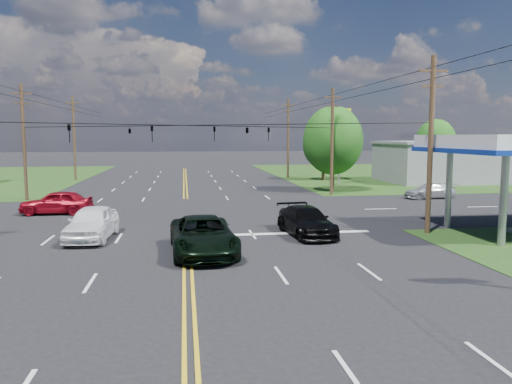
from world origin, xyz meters
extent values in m
plane|color=black|center=(0.00, 12.00, 0.00)|extent=(280.00, 280.00, 0.00)
cube|color=#1D3C13|center=(35.00, 44.00, 0.00)|extent=(46.00, 48.00, 0.03)
cube|color=silver|center=(5.00, 4.00, 0.00)|extent=(10.00, 0.50, 0.02)
cube|color=slate|center=(30.00, 32.00, 2.20)|extent=(14.00, 10.00, 4.40)
cylinder|color=#A5A5AA|center=(15.00, -0.50, 2.33)|extent=(0.36, 0.36, 4.65)
cylinder|color=#A5A5AA|center=(15.00, 4.50, 2.33)|extent=(0.36, 0.36, 4.65)
cylinder|color=#3E301A|center=(13.00, 3.00, 4.75)|extent=(0.28, 0.28, 9.50)
cube|color=#3E301A|center=(13.00, 3.00, 8.70)|extent=(1.60, 0.12, 0.12)
cube|color=#3E301A|center=(13.00, 3.00, 7.90)|extent=(1.20, 0.10, 0.10)
cylinder|color=#3E301A|center=(-13.00, 21.00, 4.75)|extent=(0.28, 0.28, 9.50)
cube|color=#3E301A|center=(-13.00, 21.00, 8.70)|extent=(1.60, 0.12, 0.12)
cube|color=#3E301A|center=(-13.00, 21.00, 7.90)|extent=(1.20, 0.10, 0.10)
cylinder|color=#3E301A|center=(13.00, 21.00, 4.75)|extent=(0.28, 0.28, 9.50)
cube|color=#3E301A|center=(13.00, 21.00, 8.70)|extent=(1.60, 0.12, 0.12)
cube|color=#3E301A|center=(13.00, 21.00, 7.90)|extent=(1.20, 0.10, 0.10)
cylinder|color=#3E301A|center=(-13.00, 40.00, 5.00)|extent=(0.28, 0.28, 10.00)
cube|color=#3E301A|center=(-13.00, 40.00, 9.20)|extent=(1.60, 0.12, 0.12)
cube|color=#3E301A|center=(-13.00, 40.00, 8.40)|extent=(1.20, 0.10, 0.10)
cylinder|color=#3E301A|center=(13.00, 40.00, 5.00)|extent=(0.28, 0.28, 10.00)
cube|color=#3E301A|center=(13.00, 40.00, 9.20)|extent=(1.60, 0.12, 0.12)
cube|color=#3E301A|center=(13.00, 40.00, 8.40)|extent=(1.20, 0.10, 0.10)
imported|color=black|center=(-6.50, 7.50, 5.42)|extent=(0.17, 0.21, 1.05)
imported|color=black|center=(-2.08, 10.56, 5.42)|extent=(0.17, 0.21, 1.05)
imported|color=black|center=(2.08, 13.44, 5.42)|extent=(0.17, 0.21, 1.05)
imported|color=black|center=(6.50, 16.50, 5.42)|extent=(0.17, 0.21, 1.05)
imported|color=black|center=(-3.90, 14.70, 5.70)|extent=(1.24, 0.26, 0.50)
imported|color=black|center=(3.90, 9.30, 5.70)|extent=(1.24, 0.26, 0.50)
cylinder|color=black|center=(13.00, 10.00, 8.90)|extent=(0.04, 100.00, 0.04)
cylinder|color=black|center=(13.00, 10.00, 8.30)|extent=(0.04, 100.00, 0.04)
cylinder|color=#3E301A|center=(14.00, 24.00, 1.65)|extent=(0.36, 0.36, 3.30)
ellipsoid|color=#124612|center=(14.00, 24.00, 4.88)|extent=(5.70, 5.70, 6.60)
cylinder|color=#3E301A|center=(16.50, 36.00, 1.43)|extent=(0.36, 0.36, 2.86)
ellipsoid|color=#124612|center=(16.50, 36.00, 4.23)|extent=(4.94, 4.94, 5.72)
cylinder|color=#3E301A|center=(34.00, 42.00, 1.54)|extent=(0.36, 0.36, 3.08)
ellipsoid|color=#124612|center=(34.00, 42.00, 4.55)|extent=(5.32, 5.32, 6.16)
imported|color=black|center=(0.71, -0.04, 0.83)|extent=(3.10, 6.15, 1.67)
imported|color=black|center=(6.35, 3.50, 0.75)|extent=(2.65, 5.39, 1.51)
imported|color=white|center=(-4.81, 4.00, 0.86)|extent=(2.42, 5.20, 1.72)
imported|color=maroon|center=(-8.72, 13.00, 0.80)|extent=(4.76, 2.01, 1.61)
imported|color=silver|center=(20.60, 17.50, 0.64)|extent=(4.52, 2.14, 1.27)
cylinder|color=#A5A5AA|center=(16.58, 30.00, 4.13)|extent=(0.20, 0.20, 8.27)
cube|color=#F7FF1A|center=(16.58, 30.00, 7.67)|extent=(2.26, 0.85, 1.14)
camera|label=1|loc=(-0.08, -22.16, 5.28)|focal=35.00mm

